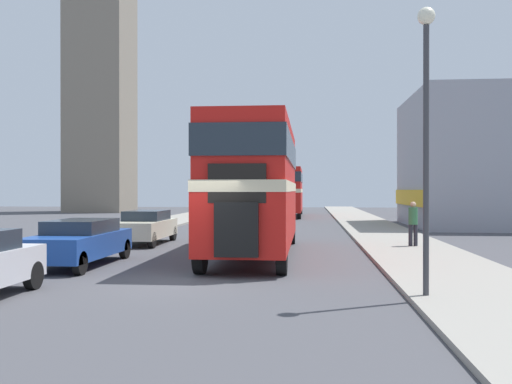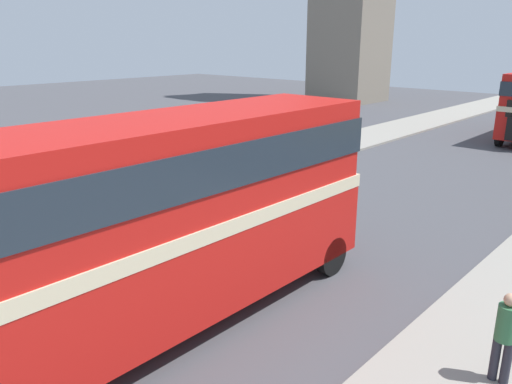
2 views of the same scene
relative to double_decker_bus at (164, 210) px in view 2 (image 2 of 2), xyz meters
The scene contains 3 objects.
double_decker_bus is the anchor object (origin of this frame).
car_parked_far 6.52m from the double_decker_bus, 142.94° to the left, with size 1.70×4.31×1.39m.
pedestrian_walking 6.54m from the double_decker_bus, 24.65° to the left, with size 0.34×0.34×1.69m.
Camera 2 is at (8.83, 0.20, 5.84)m, focal length 35.00 mm.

